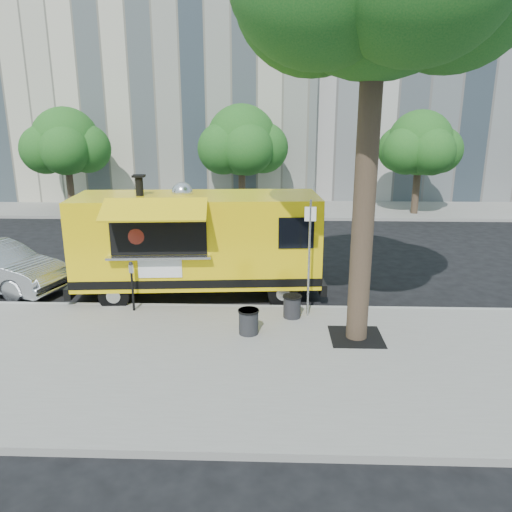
# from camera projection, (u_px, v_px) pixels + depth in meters

# --- Properties ---
(ground) EXTENTS (120.00, 120.00, 0.00)m
(ground) POSITION_uv_depth(u_px,v_px,m) (250.00, 299.00, 14.39)
(ground) COLOR black
(ground) RESTS_ON ground
(sidewalk) EXTENTS (60.00, 6.00, 0.15)m
(sidewalk) POSITION_uv_depth(u_px,v_px,m) (241.00, 363.00, 10.53)
(sidewalk) COLOR gray
(sidewalk) RESTS_ON ground
(curb) EXTENTS (60.00, 0.14, 0.16)m
(curb) POSITION_uv_depth(u_px,v_px,m) (248.00, 308.00, 13.48)
(curb) COLOR #999993
(curb) RESTS_ON ground
(far_sidewalk) EXTENTS (60.00, 5.00, 0.15)m
(far_sidewalk) POSITION_uv_depth(u_px,v_px,m) (261.00, 210.00, 27.34)
(far_sidewalk) COLOR gray
(far_sidewalk) RESTS_ON ground
(building_left) EXTENTS (22.00, 14.00, 24.00)m
(building_left) POSITION_uv_depth(u_px,v_px,m) (142.00, 4.00, 32.49)
(building_left) COLOR beige
(building_left) RESTS_ON ground
(building_mid) EXTENTS (20.00, 14.00, 20.00)m
(building_mid) POSITION_uv_depth(u_px,v_px,m) (444.00, 38.00, 33.34)
(building_mid) COLOR #A8A19D
(building_mid) RESTS_ON ground
(tree_well) EXTENTS (1.20, 1.20, 0.02)m
(tree_well) POSITION_uv_depth(u_px,v_px,m) (356.00, 337.00, 11.57)
(tree_well) COLOR black
(tree_well) RESTS_ON sidewalk
(far_tree_a) EXTENTS (3.42, 3.42, 5.36)m
(far_tree_a) POSITION_uv_depth(u_px,v_px,m) (66.00, 141.00, 25.50)
(far_tree_a) COLOR #33261C
(far_tree_a) RESTS_ON far_sidewalk
(far_tree_b) EXTENTS (3.60, 3.60, 5.50)m
(far_tree_b) POSITION_uv_depth(u_px,v_px,m) (242.00, 140.00, 25.57)
(far_tree_b) COLOR #33261C
(far_tree_b) RESTS_ON far_sidewalk
(far_tree_c) EXTENTS (3.24, 3.24, 5.21)m
(far_tree_c) POSITION_uv_depth(u_px,v_px,m) (420.00, 143.00, 25.02)
(far_tree_c) COLOR #33261C
(far_tree_c) RESTS_ON far_sidewalk
(sign_post) EXTENTS (0.28, 0.06, 3.00)m
(sign_post) POSITION_uv_depth(u_px,v_px,m) (309.00, 252.00, 12.34)
(sign_post) COLOR silver
(sign_post) RESTS_ON sidewalk
(parking_meter) EXTENTS (0.11, 0.11, 1.33)m
(parking_meter) POSITION_uv_depth(u_px,v_px,m) (132.00, 280.00, 12.92)
(parking_meter) COLOR black
(parking_meter) RESTS_ON sidewalk
(food_truck) EXTENTS (7.25, 3.70, 3.51)m
(food_truck) POSITION_uv_depth(u_px,v_px,m) (197.00, 241.00, 14.15)
(food_truck) COLOR yellow
(food_truck) RESTS_ON ground
(trash_bin_left) EXTENTS (0.48, 0.48, 0.58)m
(trash_bin_left) POSITION_uv_depth(u_px,v_px,m) (292.00, 306.00, 12.63)
(trash_bin_left) COLOR black
(trash_bin_left) RESTS_ON sidewalk
(trash_bin_right) EXTENTS (0.50, 0.50, 0.60)m
(trash_bin_right) POSITION_uv_depth(u_px,v_px,m) (249.00, 321.00, 11.68)
(trash_bin_right) COLOR black
(trash_bin_right) RESTS_ON sidewalk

